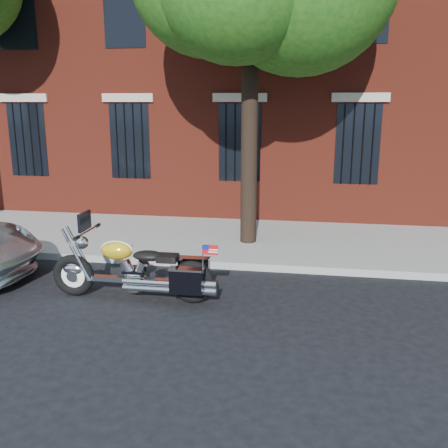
# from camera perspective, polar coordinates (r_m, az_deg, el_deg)

# --- Properties ---
(ground) EXTENTS (120.00, 120.00, 0.00)m
(ground) POSITION_cam_1_polar(r_m,az_deg,el_deg) (8.80, -2.76, -7.87)
(ground) COLOR black
(ground) RESTS_ON ground
(curb) EXTENTS (40.00, 0.16, 0.15)m
(curb) POSITION_cam_1_polar(r_m,az_deg,el_deg) (10.05, -1.11, -4.60)
(curb) COLOR gray
(curb) RESTS_ON ground
(sidewalk) EXTENTS (40.00, 3.60, 0.15)m
(sidewalk) POSITION_cam_1_polar(r_m,az_deg,el_deg) (11.82, 0.55, -1.76)
(sidewalk) COLOR gray
(sidewalk) RESTS_ON ground
(building) EXTENTS (26.00, 10.08, 12.00)m
(building) POSITION_cam_1_polar(r_m,az_deg,el_deg) (18.34, 4.15, 22.42)
(building) COLOR maroon
(building) RESTS_ON ground
(motorcycle) EXTENTS (2.93, 0.85, 1.48)m
(motorcycle) POSITION_cam_1_polar(r_m,az_deg,el_deg) (8.44, -9.59, -5.41)
(motorcycle) COLOR black
(motorcycle) RESTS_ON ground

